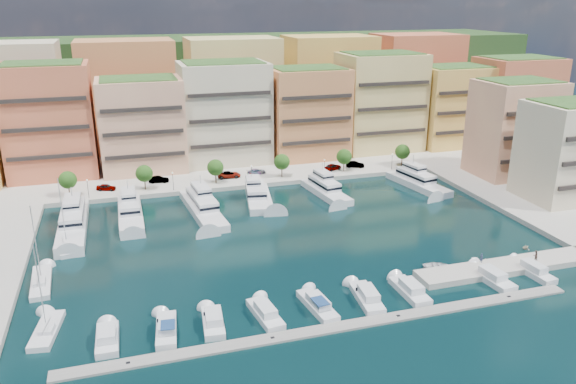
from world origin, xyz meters
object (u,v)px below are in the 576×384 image
cruiser_0 (107,339)px  cruiser_8 (491,278)px  yacht_1 (130,212)px  tender_3 (526,247)px  lamppost_4 (392,159)px  tender_0 (436,266)px  cruiser_9 (532,271)px  car_5 (355,165)px  cruiser_4 (318,306)px  car_3 (256,172)px  tree_1 (144,174)px  yacht_3 (258,196)px  lamppost_1 (173,178)px  sailboat_0 (47,331)px  yacht_2 (202,206)px  car_2 (229,175)px  car_0 (106,187)px  lamppost_3 (324,165)px  cruiser_2 (213,322)px  cruiser_5 (367,298)px  sailboat_2 (66,247)px  person_1 (535,255)px  cruiser_1 (166,330)px  lamppost_2 (252,171)px  lamppost_0 (88,186)px  tree_3 (282,162)px  car_4 (333,167)px  sailboat_1 (41,283)px  yacht_4 (325,190)px  cruiser_6 (410,291)px  person_0 (481,258)px  tree_4 (344,157)px  yacht_0 (73,221)px  cruiser_3 (265,314)px  tree_2 (215,168)px  tender_1 (486,260)px  tree_0 (68,180)px  yacht_6 (417,181)px  tree_5 (402,152)px

cruiser_0 → cruiser_8: same height
yacht_1 → tender_3: size_ratio=12.73×
lamppost_4 → tender_0: size_ratio=1.00×
cruiser_9 → car_5: car_5 is taller
cruiser_4 → car_3: car_3 is taller
tree_1 → yacht_3: 26.27m
lamppost_1 → sailboat_0: bearing=-113.3°
yacht_2 → car_2: yacht_2 is taller
car_0 → yacht_1: bearing=-145.9°
tree_1 → lamppost_3: tree_1 is taller
cruiser_2 → cruiser_5: 22.50m
sailboat_2 → person_1: bearing=-21.9°
cruiser_1 → sailboat_2: 35.20m
yacht_1 → lamppost_2: bearing=22.2°
cruiser_0 → sailboat_2: 32.86m
lamppost_0 → cruiser_1: 56.99m
tree_3 → car_4: size_ratio=1.18×
tender_3 → yacht_1: bearing=45.4°
sailboat_1 → car_4: sailboat_1 is taller
lamppost_0 → yacht_3: yacht_3 is taller
cruiser_5 → tender_3: 35.10m
yacht_4 → car_5: bearing=47.1°
yacht_3 → cruiser_6: 47.44m
lamppost_4 → tender_3: lamppost_4 is taller
cruiser_5 → person_0: 22.63m
cruiser_4 → sailboat_2: sailboat_2 is taller
tree_3 → tree_4: bearing=0.0°
lamppost_1 → cruiser_6: lamppost_1 is taller
yacht_0 → cruiser_1: bearing=-72.1°
lamppost_3 → cruiser_3: (-29.51, -55.79, -3.28)m
cruiser_0 → sailboat_0: sailboat_0 is taller
lamppost_3 → lamppost_4: (18.00, 0.00, 0.00)m
tree_2 → tree_3: same height
tree_4 → cruiser_1: tree_4 is taller
tree_4 → cruiser_1: 76.08m
sailboat_0 → cruiser_1: bearing=-17.3°
yacht_3 → tender_3: bearing=-44.2°
sailboat_2 → tender_1: size_ratio=7.73×
cruiser_1 → tender_1: bearing=6.1°
tree_0 → car_5: 68.11m
yacht_6 → cruiser_9: bearing=-95.8°
sailboat_1 → car_4: bearing=32.6°
lamppost_3 → yacht_4: yacht_4 is taller
tree_0 → yacht_4: tree_0 is taller
lamppost_4 → cruiser_2: 78.23m
tree_2 → car_4: tree_2 is taller
tree_5 → yacht_4: size_ratio=0.32×
cruiser_6 → sailboat_0: size_ratio=0.64×
cruiser_2 → sailboat_1: size_ratio=0.58×
yacht_4 → cruiser_9: (18.04, -45.67, -0.54)m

